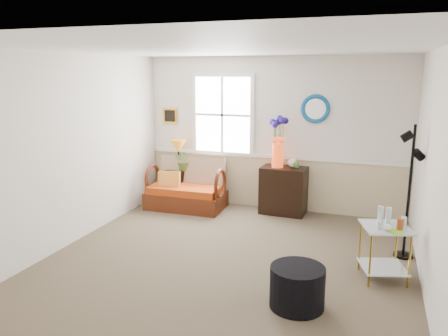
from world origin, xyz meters
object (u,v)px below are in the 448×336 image
(loveseat, at_px, (186,184))
(floor_lamp, at_px, (409,192))
(cabinet, at_px, (284,190))
(side_table, at_px, (384,253))
(lamp_stand, at_px, (179,186))
(ottoman, at_px, (297,287))

(loveseat, xyz_separation_m, floor_lamp, (3.50, -0.96, 0.43))
(cabinet, xyz_separation_m, floor_lamp, (1.84, -1.25, 0.46))
(loveseat, relative_size, floor_lamp, 0.77)
(loveseat, distance_m, side_table, 3.66)
(loveseat, relative_size, side_table, 2.07)
(side_table, bearing_deg, cabinet, 128.24)
(cabinet, distance_m, side_table, 2.55)
(floor_lamp, bearing_deg, side_table, -116.34)
(lamp_stand, distance_m, floor_lamp, 4.03)
(loveseat, bearing_deg, lamp_stand, 131.02)
(lamp_stand, height_order, ottoman, lamp_stand)
(loveseat, height_order, floor_lamp, floor_lamp)
(lamp_stand, distance_m, cabinet, 1.95)
(ottoman, bearing_deg, floor_lamp, 57.16)
(lamp_stand, relative_size, ottoman, 1.08)
(loveseat, xyz_separation_m, ottoman, (2.41, -2.64, -0.22))
(loveseat, relative_size, ottoman, 2.37)
(side_table, height_order, floor_lamp, floor_lamp)
(loveseat, distance_m, ottoman, 3.58)
(side_table, bearing_deg, floor_lamp, 70.70)
(loveseat, bearing_deg, side_table, -29.00)
(cabinet, bearing_deg, floor_lamp, -31.42)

